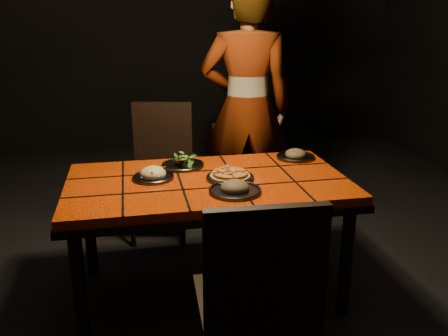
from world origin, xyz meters
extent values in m
cube|color=black|center=(0.00, 0.00, -0.02)|extent=(6.00, 7.00, 0.04)
cube|color=black|center=(0.00, 3.50, 1.50)|extent=(6.00, 0.04, 3.00)
cube|color=#F84407|center=(0.00, 0.00, 0.72)|extent=(1.60, 0.90, 0.05)
cube|color=black|center=(0.00, 0.00, 0.68)|extent=(1.62, 0.92, 0.04)
cylinder|color=black|center=(-0.72, -0.37, 0.33)|extent=(0.07, 0.07, 0.66)
cylinder|color=black|center=(0.72, -0.37, 0.33)|extent=(0.07, 0.07, 0.66)
cylinder|color=black|center=(-0.72, 0.37, 0.33)|extent=(0.07, 0.07, 0.66)
cylinder|color=black|center=(0.72, 0.37, 0.33)|extent=(0.07, 0.07, 0.66)
cube|color=black|center=(0.04, -0.88, 0.49)|extent=(0.48, 0.48, 0.04)
cube|color=black|center=(0.03, -1.09, 0.77)|extent=(0.46, 0.06, 0.50)
cylinder|color=black|center=(0.23, -0.70, 0.24)|extent=(0.04, 0.04, 0.47)
cylinder|color=black|center=(-0.14, -0.68, 0.24)|extent=(0.04, 0.04, 0.47)
cube|color=black|center=(-0.22, 0.86, 0.49)|extent=(0.55, 0.55, 0.04)
cube|color=black|center=(-0.17, 1.06, 0.77)|extent=(0.46, 0.15, 0.50)
cylinder|color=black|center=(-0.45, 0.73, 0.24)|extent=(0.04, 0.04, 0.47)
cylinder|color=black|center=(-0.09, 0.64, 0.24)|extent=(0.04, 0.04, 0.47)
cylinder|color=black|center=(-0.36, 1.09, 0.24)|extent=(0.04, 0.04, 0.47)
cylinder|color=black|center=(0.00, 1.00, 0.24)|extent=(0.04, 0.04, 0.47)
cube|color=black|center=(0.42, 0.94, 0.40)|extent=(0.40, 0.40, 0.04)
cube|color=black|center=(0.41, 1.11, 0.62)|extent=(0.37, 0.06, 0.41)
cylinder|color=black|center=(0.28, 0.78, 0.19)|extent=(0.03, 0.03, 0.38)
cylinder|color=black|center=(0.58, 0.80, 0.19)|extent=(0.03, 0.03, 0.38)
cylinder|color=black|center=(0.26, 1.08, 0.19)|extent=(0.03, 0.03, 0.38)
cylinder|color=black|center=(0.56, 1.10, 0.19)|extent=(0.03, 0.03, 0.38)
imported|color=brown|center=(0.46, 0.95, 0.96)|extent=(0.77, 0.57, 1.93)
cylinder|color=#3E3E44|center=(0.13, -0.03, 0.76)|extent=(0.27, 0.27, 0.01)
torus|color=#3E3E44|center=(0.13, -0.03, 0.76)|extent=(0.28, 0.28, 0.01)
cylinder|color=tan|center=(0.13, -0.03, 0.77)|extent=(0.23, 0.23, 0.01)
cylinder|color=#C17B31|center=(0.13, -0.03, 0.78)|extent=(0.21, 0.21, 0.02)
cylinder|color=#3E3E44|center=(-0.31, 0.07, 0.76)|extent=(0.24, 0.24, 0.01)
torus|color=#3E3E44|center=(-0.31, 0.07, 0.76)|extent=(0.24, 0.24, 0.01)
ellipsoid|color=beige|center=(-0.31, 0.07, 0.78)|extent=(0.14, 0.14, 0.08)
cylinder|color=#3E3E44|center=(-0.11, 0.26, 0.76)|extent=(0.26, 0.26, 0.01)
torus|color=#3E3E44|center=(-0.11, 0.26, 0.76)|extent=(0.26, 0.26, 0.01)
cylinder|color=#3E3E44|center=(0.11, -0.24, 0.76)|extent=(0.28, 0.28, 0.01)
torus|color=#3E3E44|center=(0.11, -0.24, 0.76)|extent=(0.28, 0.28, 0.01)
ellipsoid|color=brown|center=(0.11, -0.24, 0.79)|extent=(0.17, 0.17, 0.09)
cylinder|color=#3E3E44|center=(0.64, 0.30, 0.76)|extent=(0.25, 0.25, 0.01)
torus|color=#3E3E44|center=(0.64, 0.30, 0.76)|extent=(0.25, 0.25, 0.01)
ellipsoid|color=brown|center=(0.64, 0.30, 0.78)|extent=(0.15, 0.15, 0.08)
camera|label=1|loc=(-0.42, -2.55, 1.65)|focal=38.00mm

